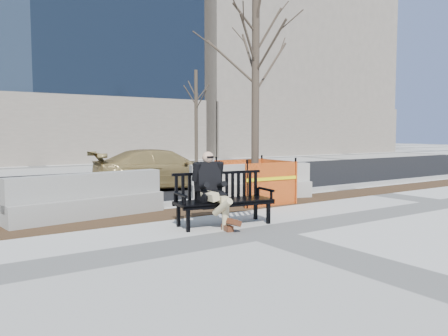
# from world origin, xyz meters

# --- Properties ---
(ground) EXTENTS (120.00, 120.00, 0.00)m
(ground) POSITION_xyz_m (0.00, 0.00, 0.00)
(ground) COLOR beige
(ground) RESTS_ON ground
(mulch_strip) EXTENTS (40.00, 1.20, 0.02)m
(mulch_strip) POSITION_xyz_m (0.00, 2.60, 0.00)
(mulch_strip) COLOR #47301C
(mulch_strip) RESTS_ON ground
(asphalt_street) EXTENTS (60.00, 10.40, 0.01)m
(asphalt_street) POSITION_xyz_m (0.00, 8.80, 0.00)
(asphalt_street) COLOR black
(asphalt_street) RESTS_ON ground
(curb) EXTENTS (60.00, 0.25, 0.12)m
(curb) POSITION_xyz_m (0.00, 3.55, 0.06)
(curb) COLOR #9E9B93
(curb) RESTS_ON ground
(building_right) EXTENTS (20.00, 12.00, 25.00)m
(building_right) POSITION_xyz_m (22.00, 26.00, 12.50)
(building_right) COLOR gray
(building_right) RESTS_ON ground
(bench) EXTENTS (2.08, 0.99, 1.06)m
(bench) POSITION_xyz_m (-0.19, 0.93, 0.00)
(bench) COLOR black
(bench) RESTS_ON ground
(seated_man) EXTENTS (0.76, 1.11, 1.45)m
(seated_man) POSITION_xyz_m (-0.46, 1.03, 0.00)
(seated_man) COLOR black
(seated_man) RESTS_ON ground
(tree_fence) EXTENTS (2.52, 2.52, 5.97)m
(tree_fence) POSITION_xyz_m (2.10, 2.90, 0.00)
(tree_fence) COLOR #F95E22
(tree_fence) RESTS_ON ground
(sedan) EXTENTS (4.64, 2.29, 1.30)m
(sedan) POSITION_xyz_m (1.31, 6.78, 0.00)
(sedan) COLOR #9E8449
(sedan) RESTS_ON ground
(jersey_barrier_left) EXTENTS (3.46, 1.09, 0.98)m
(jersey_barrier_left) POSITION_xyz_m (-2.21, 3.19, 0.00)
(jersey_barrier_left) COLOR gray
(jersey_barrier_left) RESTS_ON ground
(jersey_barrier_right) EXTENTS (3.46, 1.69, 0.98)m
(jersey_barrier_right) POSITION_xyz_m (2.42, 3.50, 0.00)
(jersey_barrier_right) COLOR #ABA8A0
(jersey_barrier_right) RESTS_ON ground
(far_tree_right) EXTENTS (2.72, 2.72, 5.55)m
(far_tree_right) POSITION_xyz_m (7.05, 14.42, 0.00)
(far_tree_right) COLOR #4A3E30
(far_tree_right) RESTS_ON ground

